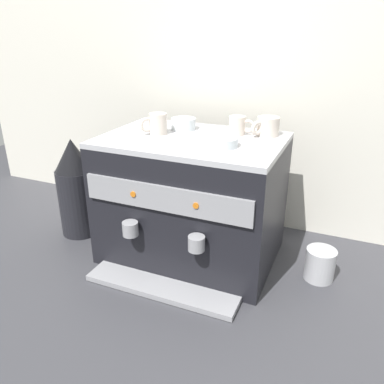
% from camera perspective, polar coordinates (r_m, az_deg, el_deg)
% --- Properties ---
extents(ground_plane, '(4.00, 4.00, 0.00)m').
position_cam_1_polar(ground_plane, '(1.61, -0.00, -8.89)').
color(ground_plane, '#38383D').
extents(tiled_backsplash_wall, '(2.80, 0.03, 1.07)m').
position_cam_1_polar(tiled_backsplash_wall, '(1.76, 5.09, 12.56)').
color(tiled_backsplash_wall, silver).
rests_on(tiled_backsplash_wall, ground_plane).
extents(espresso_machine, '(0.66, 0.56, 0.49)m').
position_cam_1_polar(espresso_machine, '(1.49, -0.06, -1.08)').
color(espresso_machine, black).
rests_on(espresso_machine, ground_plane).
extents(ceramic_cup_0, '(0.10, 0.06, 0.07)m').
position_cam_1_polar(ceramic_cup_0, '(1.46, 6.84, 9.78)').
color(ceramic_cup_0, beige).
rests_on(ceramic_cup_0, espresso_machine).
extents(ceramic_cup_1, '(0.09, 0.09, 0.08)m').
position_cam_1_polar(ceramic_cup_1, '(1.46, -5.15, 10.07)').
color(ceramic_cup_1, beige).
rests_on(ceramic_cup_1, espresso_machine).
extents(ceramic_cup_2, '(0.09, 0.11, 0.07)m').
position_cam_1_polar(ceramic_cup_2, '(1.46, 11.09, 9.54)').
color(ceramic_cup_2, beige).
rests_on(ceramic_cup_2, espresso_machine).
extents(ceramic_bowl_0, '(0.10, 0.10, 0.04)m').
position_cam_1_polar(ceramic_bowl_0, '(1.53, -1.28, 10.06)').
color(ceramic_bowl_0, silver).
rests_on(ceramic_bowl_0, espresso_machine).
extents(ceramic_bowl_1, '(0.12, 0.12, 0.03)m').
position_cam_1_polar(ceramic_bowl_1, '(1.31, 4.19, 7.45)').
color(ceramic_bowl_1, silver).
rests_on(ceramic_bowl_1, espresso_machine).
extents(coffee_grinder, '(0.16, 0.16, 0.43)m').
position_cam_1_polar(coffee_grinder, '(1.74, -16.78, 0.57)').
color(coffee_grinder, black).
rests_on(coffee_grinder, ground_plane).
extents(milk_pitcher, '(0.11, 0.11, 0.12)m').
position_cam_1_polar(milk_pitcher, '(1.50, 18.46, -10.14)').
color(milk_pitcher, '#B7B7BC').
rests_on(milk_pitcher, ground_plane).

